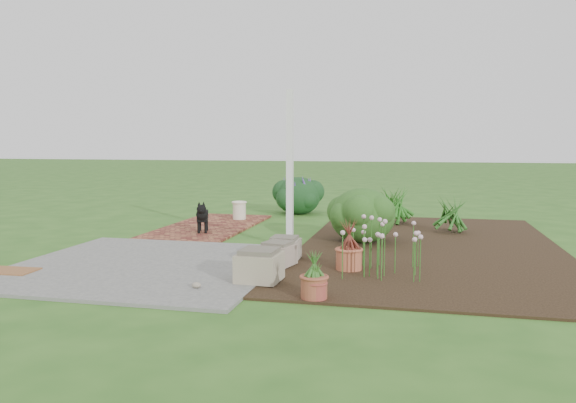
% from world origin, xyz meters
% --- Properties ---
extents(ground, '(80.00, 80.00, 0.00)m').
position_xyz_m(ground, '(0.00, 0.00, 0.00)').
color(ground, '#2B591C').
rests_on(ground, ground).
extents(concrete_patio, '(3.50, 3.50, 0.04)m').
position_xyz_m(concrete_patio, '(-1.25, -1.75, 0.02)').
color(concrete_patio, '#595A57').
rests_on(concrete_patio, ground).
extents(brick_path, '(1.60, 3.50, 0.04)m').
position_xyz_m(brick_path, '(-1.70, 1.75, 0.02)').
color(brick_path, '#5B231D').
rests_on(brick_path, ground).
extents(garden_bed, '(4.00, 7.00, 0.03)m').
position_xyz_m(garden_bed, '(2.50, 0.50, 0.01)').
color(garden_bed, black).
rests_on(garden_bed, ground).
extents(veranda_post, '(0.10, 0.10, 2.50)m').
position_xyz_m(veranda_post, '(0.30, 0.10, 1.25)').
color(veranda_post, white).
rests_on(veranda_post, ground).
extents(stone_trough_near, '(0.51, 0.51, 0.33)m').
position_xyz_m(stone_trough_near, '(0.48, -2.29, 0.20)').
color(stone_trough_near, gray).
rests_on(stone_trough_near, concrete_patio).
extents(stone_trough_mid, '(0.49, 0.49, 0.27)m').
position_xyz_m(stone_trough_mid, '(0.48, -1.40, 0.17)').
color(stone_trough_mid, gray).
rests_on(stone_trough_mid, concrete_patio).
extents(stone_trough_far, '(0.42, 0.42, 0.28)m').
position_xyz_m(stone_trough_far, '(0.48, -1.02, 0.18)').
color(stone_trough_far, '#74685A').
rests_on(stone_trough_far, concrete_patio).
extents(coir_doormat, '(0.65, 0.43, 0.02)m').
position_xyz_m(coir_doormat, '(-2.74, -2.55, 0.05)').
color(coir_doormat, brown).
rests_on(coir_doormat, concrete_patio).
extents(black_dog, '(0.31, 0.60, 0.53)m').
position_xyz_m(black_dog, '(-1.52, 0.91, 0.36)').
color(black_dog, black).
rests_on(black_dog, brick_path).
extents(cream_ceramic_urn, '(0.35, 0.35, 0.37)m').
position_xyz_m(cream_ceramic_urn, '(-1.41, 2.74, 0.22)').
color(cream_ceramic_urn, beige).
rests_on(cream_ceramic_urn, brick_path).
extents(evergreen_shrub, '(1.19, 1.19, 0.92)m').
position_xyz_m(evergreen_shrub, '(1.40, 0.69, 0.49)').
color(evergreen_shrub, '#09360E').
rests_on(evergreen_shrub, garden_bed).
extents(agapanthus_clump_back, '(0.96, 0.96, 0.77)m').
position_xyz_m(agapanthus_clump_back, '(2.88, 2.06, 0.42)').
color(agapanthus_clump_back, '#123811').
rests_on(agapanthus_clump_back, garden_bed).
extents(agapanthus_clump_front, '(1.00, 1.00, 0.89)m').
position_xyz_m(agapanthus_clump_front, '(1.83, 2.92, 0.47)').
color(agapanthus_clump_front, '#16430D').
rests_on(agapanthus_clump_front, garden_bed).
extents(pink_flower_patch, '(1.35, 1.35, 0.69)m').
position_xyz_m(pink_flower_patch, '(1.89, -1.46, 0.38)').
color(pink_flower_patch, '#113D0F').
rests_on(pink_flower_patch, garden_bed).
extents(terracotta_pot_bronze, '(0.41, 0.41, 0.27)m').
position_xyz_m(terracotta_pot_bronze, '(1.44, -1.42, 0.17)').
color(terracotta_pot_bronze, '#B55D3D').
rests_on(terracotta_pot_bronze, garden_bed).
extents(terracotta_pot_small_left, '(0.23, 0.23, 0.18)m').
position_xyz_m(terracotta_pot_small_left, '(1.27, -2.87, 0.12)').
color(terracotta_pot_small_left, '#973B33').
rests_on(terracotta_pot_small_left, garden_bed).
extents(terracotta_pot_small_right, '(0.37, 0.37, 0.24)m').
position_xyz_m(terracotta_pot_small_right, '(1.24, -2.84, 0.15)').
color(terracotta_pot_small_right, brown).
rests_on(terracotta_pot_small_right, garden_bed).
extents(purple_flowering_bush, '(1.30, 1.30, 0.89)m').
position_xyz_m(purple_flowering_bush, '(-0.45, 4.23, 0.45)').
color(purple_flowering_bush, black).
rests_on(purple_flowering_bush, ground).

